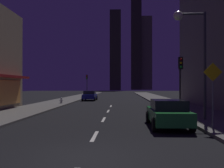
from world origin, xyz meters
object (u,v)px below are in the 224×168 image
fire_hydrant_far_left (61,101)px  pedestrian_crossing_sign (213,89)px  traffic_light_near_right (180,72)px  street_lamp_right (191,38)px  car_parked_far (90,95)px  traffic_light_far_left (87,81)px  car_parked_near (168,113)px

fire_hydrant_far_left → pedestrian_crossing_sign: size_ratio=0.21×
traffic_light_near_right → street_lamp_right: 3.75m
traffic_light_near_right → car_parked_far: bearing=116.8°
car_parked_far → traffic_light_far_left: traffic_light_far_left is taller
traffic_light_near_right → pedestrian_crossing_sign: size_ratio=1.33×
traffic_light_near_right → traffic_light_far_left: 30.27m
car_parked_far → pedestrian_crossing_sign: pedestrian_crossing_sign is taller
car_parked_far → traffic_light_far_left: 10.63m
car_parked_near → fire_hydrant_far_left: 17.98m
traffic_light_near_right → street_lamp_right: size_ratio=0.64×
car_parked_near → car_parked_far: bearing=107.2°
fire_hydrant_far_left → traffic_light_near_right: 15.43m
car_parked_far → street_lamp_right: size_ratio=0.64×
fire_hydrant_far_left → traffic_light_far_left: 18.38m
fire_hydrant_far_left → pedestrian_crossing_sign: bearing=-54.6°
traffic_light_far_left → pedestrian_crossing_sign: traffic_light_far_left is taller
pedestrian_crossing_sign → traffic_light_far_left: bearing=107.9°
traffic_light_far_left → street_lamp_right: street_lamp_right is taller
fire_hydrant_far_left → pedestrian_crossing_sign: pedestrian_crossing_sign is taller
pedestrian_crossing_sign → traffic_light_near_right: bearing=90.9°
traffic_light_far_left → street_lamp_right: (10.88, -31.45, 1.87)m
car_parked_near → traffic_light_near_right: (1.90, 5.23, 2.45)m
car_parked_far → traffic_light_far_left: (-1.90, 10.17, 2.45)m
traffic_light_far_left → street_lamp_right: bearing=-70.9°
pedestrian_crossing_sign → street_lamp_right: bearing=94.4°
car_parked_far → fire_hydrant_far_left: car_parked_far is taller
traffic_light_near_right → pedestrian_crossing_sign: bearing=-89.1°
car_parked_near → street_lamp_right: bearing=48.1°
fire_hydrant_far_left → traffic_light_far_left: bearing=88.7°
traffic_light_near_right → street_lamp_right: street_lamp_right is taller
car_parked_far → street_lamp_right: bearing=-67.1°
car_parked_near → traffic_light_far_left: traffic_light_far_left is taller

